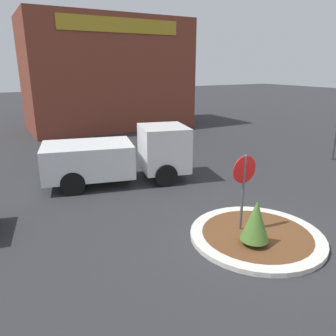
% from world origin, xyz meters
% --- Properties ---
extents(ground_plane, '(120.00, 120.00, 0.00)m').
position_xyz_m(ground_plane, '(0.00, 0.00, 0.00)').
color(ground_plane, '#2D2D30').
extents(traffic_island, '(3.59, 3.59, 0.13)m').
position_xyz_m(traffic_island, '(0.00, 0.00, 0.07)').
color(traffic_island, beige).
rests_on(traffic_island, ground_plane).
extents(stop_sign, '(0.75, 0.07, 2.26)m').
position_xyz_m(stop_sign, '(-0.21, 0.43, 1.58)').
color(stop_sign, '#4C4C51').
rests_on(stop_sign, ground_plane).
extents(island_shrub, '(0.72, 0.72, 1.19)m').
position_xyz_m(island_shrub, '(-0.45, -0.37, 0.79)').
color(island_shrub, brown).
rests_on(island_shrub, traffic_island).
extents(utility_truck, '(5.95, 3.39, 2.18)m').
position_xyz_m(utility_truck, '(-1.51, 6.08, 1.10)').
color(utility_truck, white).
rests_on(utility_truck, ground_plane).
extents(storefront_building, '(11.58, 6.07, 7.77)m').
position_xyz_m(storefront_building, '(2.40, 18.42, 3.89)').
color(storefront_building, brown).
rests_on(storefront_building, ground_plane).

